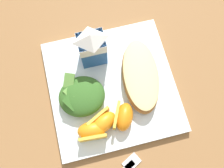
{
  "coord_description": "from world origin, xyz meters",
  "views": [
    {
      "loc": [
        -0.04,
        -0.17,
        0.57
      ],
      "look_at": [
        0.0,
        0.0,
        0.03
      ],
      "focal_mm": 41.0,
      "sensor_mm": 36.0,
      "label": 1
    }
  ],
  "objects_px": {
    "milk_carton": "(92,46)",
    "orange_wedge_rear": "(123,117)",
    "white_plate": "(112,86)",
    "orange_wedge_middle": "(103,122)",
    "green_salad_pile": "(82,96)",
    "orange_wedge_front": "(92,131)",
    "cheesy_pizza_bread": "(141,77)"
  },
  "relations": [
    {
      "from": "cheesy_pizza_bread",
      "to": "orange_wedge_middle",
      "type": "xyz_separation_m",
      "value": [
        -0.1,
        -0.08,
        0.0
      ]
    },
    {
      "from": "orange_wedge_rear",
      "to": "orange_wedge_middle",
      "type": "bearing_deg",
      "value": -179.32
    },
    {
      "from": "white_plate",
      "to": "milk_carton",
      "type": "relative_size",
      "value": 2.55
    },
    {
      "from": "orange_wedge_middle",
      "to": "milk_carton",
      "type": "bearing_deg",
      "value": 84.44
    },
    {
      "from": "orange_wedge_middle",
      "to": "orange_wedge_rear",
      "type": "xyz_separation_m",
      "value": [
        0.04,
        0.0,
        0.0
      ]
    },
    {
      "from": "cheesy_pizza_bread",
      "to": "orange_wedge_middle",
      "type": "distance_m",
      "value": 0.13
    },
    {
      "from": "green_salad_pile",
      "to": "orange_wedge_rear",
      "type": "xyz_separation_m",
      "value": [
        0.08,
        -0.06,
        -0.0
      ]
    },
    {
      "from": "cheesy_pizza_bread",
      "to": "milk_carton",
      "type": "height_order",
      "value": "milk_carton"
    },
    {
      "from": "cheesy_pizza_bread",
      "to": "orange_wedge_rear",
      "type": "bearing_deg",
      "value": -128.0
    },
    {
      "from": "white_plate",
      "to": "orange_wedge_rear",
      "type": "distance_m",
      "value": 0.08
    },
    {
      "from": "white_plate",
      "to": "green_salad_pile",
      "type": "bearing_deg",
      "value": -168.71
    },
    {
      "from": "orange_wedge_front",
      "to": "orange_wedge_rear",
      "type": "height_order",
      "value": "same"
    },
    {
      "from": "cheesy_pizza_bread",
      "to": "orange_wedge_middle",
      "type": "bearing_deg",
      "value": -143.64
    },
    {
      "from": "orange_wedge_front",
      "to": "white_plate",
      "type": "bearing_deg",
      "value": 54.54
    },
    {
      "from": "white_plate",
      "to": "milk_carton",
      "type": "xyz_separation_m",
      "value": [
        -0.02,
        0.08,
        0.07
      ]
    },
    {
      "from": "milk_carton",
      "to": "orange_wedge_rear",
      "type": "relative_size",
      "value": 1.58
    },
    {
      "from": "green_salad_pile",
      "to": "orange_wedge_front",
      "type": "distance_m",
      "value": 0.08
    },
    {
      "from": "green_salad_pile",
      "to": "orange_wedge_rear",
      "type": "height_order",
      "value": "green_salad_pile"
    },
    {
      "from": "green_salad_pile",
      "to": "orange_wedge_rear",
      "type": "distance_m",
      "value": 0.1
    },
    {
      "from": "white_plate",
      "to": "cheesy_pizza_bread",
      "type": "bearing_deg",
      "value": -2.12
    },
    {
      "from": "cheesy_pizza_bread",
      "to": "orange_wedge_rear",
      "type": "height_order",
      "value": "orange_wedge_rear"
    },
    {
      "from": "orange_wedge_front",
      "to": "orange_wedge_middle",
      "type": "height_order",
      "value": "same"
    },
    {
      "from": "green_salad_pile",
      "to": "orange_wedge_middle",
      "type": "height_order",
      "value": "green_salad_pile"
    },
    {
      "from": "white_plate",
      "to": "orange_wedge_front",
      "type": "height_order",
      "value": "orange_wedge_front"
    },
    {
      "from": "white_plate",
      "to": "orange_wedge_middle",
      "type": "xyz_separation_m",
      "value": [
        -0.04,
        -0.08,
        0.03
      ]
    },
    {
      "from": "orange_wedge_middle",
      "to": "cheesy_pizza_bread",
      "type": "bearing_deg",
      "value": 36.36
    },
    {
      "from": "white_plate",
      "to": "cheesy_pizza_bread",
      "type": "distance_m",
      "value": 0.07
    },
    {
      "from": "green_salad_pile",
      "to": "orange_wedge_rear",
      "type": "bearing_deg",
      "value": -40.53
    },
    {
      "from": "white_plate",
      "to": "cheesy_pizza_bread",
      "type": "relative_size",
      "value": 1.57
    },
    {
      "from": "white_plate",
      "to": "orange_wedge_rear",
      "type": "relative_size",
      "value": 4.02
    },
    {
      "from": "orange_wedge_middle",
      "to": "orange_wedge_rear",
      "type": "height_order",
      "value": "same"
    },
    {
      "from": "milk_carton",
      "to": "orange_wedge_rear",
      "type": "distance_m",
      "value": 0.16
    }
  ]
}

